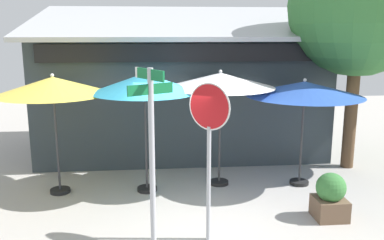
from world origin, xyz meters
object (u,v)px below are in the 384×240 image
Objects in this scene: street_sign_post at (152,145)px; patio_umbrella_ivory_right at (220,81)px; patio_umbrella_mustard_left at (53,86)px; patio_umbrella_royal_blue_far_right at (304,90)px; sidewalk_planter at (330,197)px; stop_sign at (209,132)px; patio_umbrella_teal_center at (145,84)px; shade_tree at (373,10)px.

patio_umbrella_ivory_right is at bearing 62.60° from street_sign_post.
patio_umbrella_mustard_left reaches higher than patio_umbrella_royal_blue_far_right.
stop_sign is at bearing -166.07° from sidewalk_planter.
patio_umbrella_mustard_left is 2.93× the size of sidewalk_planter.
patio_umbrella_mustard_left is at bearing 126.57° from street_sign_post.
sidewalk_planter is at bearing -47.68° from patio_umbrella_ivory_right.
stop_sign is 2.72m from patio_umbrella_ivory_right.
patio_umbrella_mustard_left is at bearing -177.09° from patio_umbrella_ivory_right.
street_sign_post reaches higher than sidewalk_planter.
patio_umbrella_royal_blue_far_right is at bearing 44.37° from stop_sign.
stop_sign reaches higher than patio_umbrella_ivory_right.
patio_umbrella_ivory_right is (3.61, 0.18, 0.05)m from patio_umbrella_mustard_left.
patio_umbrella_teal_center reaches higher than patio_umbrella_ivory_right.
stop_sign is at bearing -103.00° from patio_umbrella_ivory_right.
street_sign_post is at bearing -87.05° from patio_umbrella_teal_center.
patio_umbrella_ivory_right is 2.96× the size of sidewalk_planter.
street_sign_post is 1.01m from stop_sign.
sidewalk_planter is (2.42, 0.60, -1.47)m from stop_sign.
patio_umbrella_teal_center reaches higher than patio_umbrella_mustard_left.
stop_sign is 1.00× the size of patio_umbrella_teal_center.
patio_umbrella_ivory_right reaches higher than sidewalk_planter.
sidewalk_planter is (3.36, 0.97, -1.37)m from street_sign_post.
patio_umbrella_royal_blue_far_right is 0.45× the size of shade_tree.
patio_umbrella_teal_center is 5.86m from shade_tree.
stop_sign is 0.46× the size of shade_tree.
stop_sign is (0.94, 0.37, 0.09)m from street_sign_post.
shade_tree is 6.47× the size of sidewalk_planter.
street_sign_post is 4.44m from patio_umbrella_royal_blue_far_right.
stop_sign reaches higher than sidewalk_planter.
patio_umbrella_teal_center is 1.01× the size of patio_umbrella_ivory_right.
patio_umbrella_teal_center is 4.39m from sidewalk_planter.
street_sign_post reaches higher than patio_umbrella_teal_center.
street_sign_post is at bearing -140.74° from patio_umbrella_royal_blue_far_right.
patio_umbrella_ivory_right is at bearing 174.67° from patio_umbrella_royal_blue_far_right.
patio_umbrella_ivory_right is 0.46× the size of shade_tree.
patio_umbrella_mustard_left is 5.49m from patio_umbrella_royal_blue_far_right.
patio_umbrella_ivory_right is (0.60, 2.60, 0.52)m from stop_sign.
patio_umbrella_royal_blue_far_right is (2.48, 2.43, 0.33)m from stop_sign.
sidewalk_planter is at bearing -18.51° from patio_umbrella_mustard_left.
sidewalk_planter is at bearing 13.93° from stop_sign.
patio_umbrella_ivory_right is (1.54, 2.97, 0.62)m from street_sign_post.
street_sign_post reaches higher than patio_umbrella_mustard_left.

